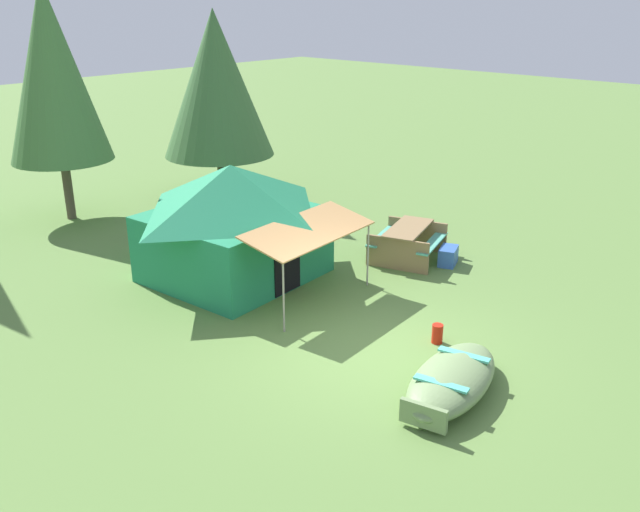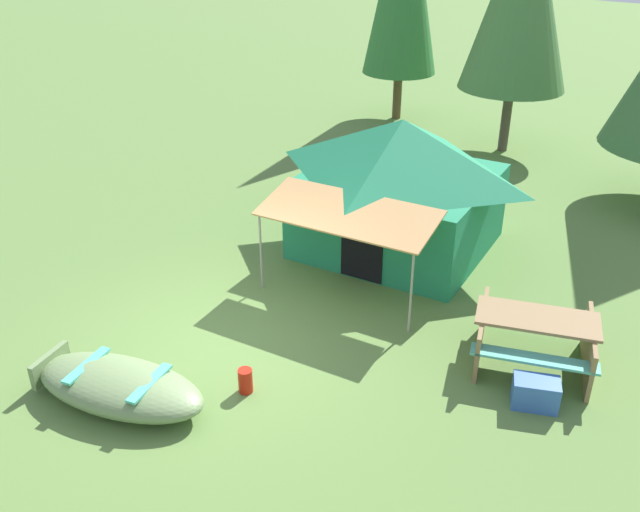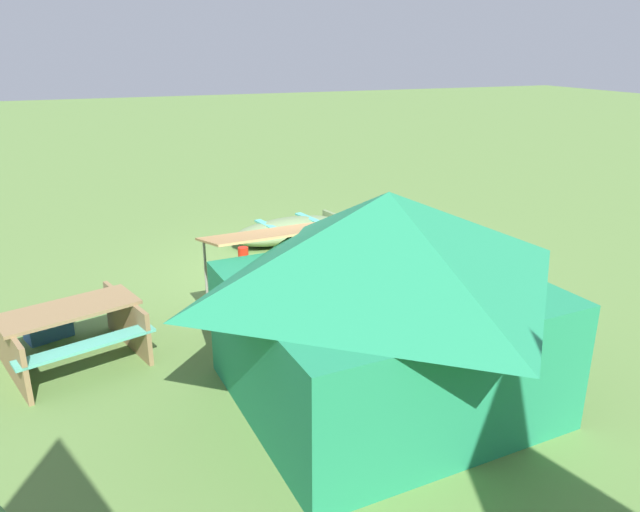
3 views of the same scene
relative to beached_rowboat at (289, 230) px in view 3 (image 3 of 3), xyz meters
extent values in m
plane|color=#5C7F3D|center=(0.31, 1.73, -0.25)|extent=(80.00, 80.00, 0.00)
ellipsoid|color=#6F8956|center=(0.01, 0.00, -0.01)|extent=(2.59, 1.54, 0.47)
ellipsoid|color=#26301E|center=(0.01, 0.00, 0.03)|extent=(2.38, 1.38, 0.17)
cube|color=#4CBBA5|center=(0.49, 0.10, 0.19)|extent=(0.30, 0.83, 0.04)
cube|color=#4CBBA5|center=(-0.46, -0.10, 0.19)|extent=(0.30, 0.83, 0.04)
cube|color=#6F8956|center=(-1.08, -0.22, 0.01)|extent=(0.22, 0.69, 0.36)
cube|color=#218455|center=(0.86, 5.92, 0.47)|extent=(3.36, 3.17, 1.43)
pyramid|color=#218455|center=(0.86, 5.92, 1.68)|extent=(3.62, 3.42, 0.99)
cube|color=black|center=(0.97, 4.45, 0.35)|extent=(0.76, 0.09, 1.14)
cube|color=tan|center=(1.02, 3.89, 1.23)|extent=(2.90, 1.34, 0.26)
cylinder|color=gray|center=(2.37, 3.51, 0.43)|extent=(0.04, 0.04, 1.36)
cylinder|color=gray|center=(-0.26, 3.31, 0.43)|extent=(0.04, 0.04, 1.36)
cube|color=olive|center=(4.15, 3.78, 0.49)|extent=(1.78, 1.18, 0.04)
cube|color=#53AD95|center=(3.98, 4.33, 0.23)|extent=(1.64, 0.74, 0.04)
cube|color=#53AD95|center=(4.32, 3.23, 0.23)|extent=(1.64, 0.74, 0.04)
cube|color=olive|center=(4.83, 3.99, 0.11)|extent=(0.48, 1.37, 0.72)
cube|color=olive|center=(3.46, 3.56, 0.11)|extent=(0.48, 1.37, 0.72)
cube|color=#3561B2|center=(4.49, 2.91, -0.05)|extent=(0.67, 0.54, 0.40)
cylinder|color=red|center=(1.23, 1.06, -0.07)|extent=(0.26, 0.26, 0.34)
camera|label=1|loc=(-7.90, -4.52, 5.43)|focal=38.34mm
camera|label=2|loc=(6.09, -4.41, 5.62)|focal=38.74mm
camera|label=3|loc=(3.74, 11.32, 3.61)|focal=33.97mm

